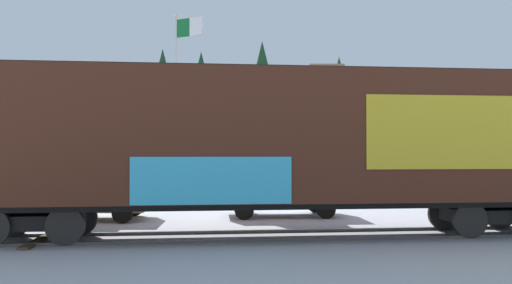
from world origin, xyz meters
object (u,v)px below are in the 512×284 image
at_px(flagpole, 182,76).
at_px(freight_car, 272,140).
at_px(parked_car_tan, 85,195).
at_px(parked_car_silver, 280,192).

bearing_deg(flagpole, freight_car, -81.86).
xyz_separation_m(parked_car_tan, parked_car_silver, (6.59, -0.16, 0.03)).
bearing_deg(parked_car_tan, parked_car_silver, -1.37).
bearing_deg(freight_car, flagpole, 98.14).
relative_size(flagpole, parked_car_tan, 2.24).
relative_size(freight_car, parked_car_silver, 4.15).
bearing_deg(flagpole, parked_car_silver, -71.48).
bearing_deg(parked_car_tan, freight_car, -39.54).
relative_size(freight_car, parked_car_tan, 4.09).
height_order(flagpole, parked_car_tan, flagpole).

